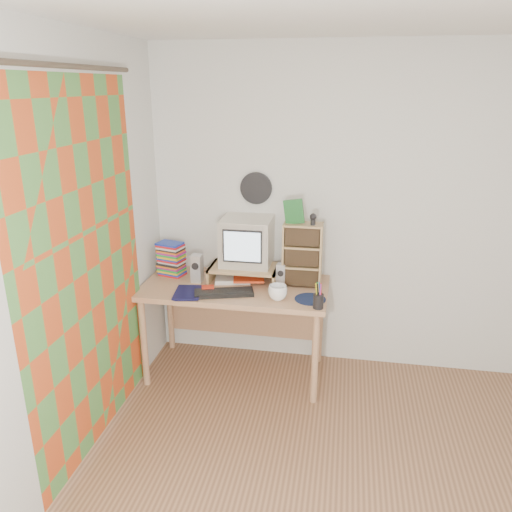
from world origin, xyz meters
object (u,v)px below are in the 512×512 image
at_px(crt_monitor, 246,242).
at_px(dvd_stack, 171,259).
at_px(mug, 278,292).
at_px(desk, 237,298).
at_px(keyboard, 224,293).
at_px(cd_rack, 302,255).
at_px(diary, 175,291).

xyz_separation_m(crt_monitor, dvd_stack, (-0.60, -0.02, -0.17)).
bearing_deg(mug, desk, 143.55).
xyz_separation_m(keyboard, mug, (0.39, -0.01, 0.04)).
bearing_deg(dvd_stack, desk, 8.02).
relative_size(dvd_stack, mug, 2.00).
relative_size(dvd_stack, cd_rack, 0.56).
relative_size(keyboard, cd_rack, 0.88).
distance_m(crt_monitor, keyboard, 0.45).
relative_size(cd_rack, mug, 3.59).
xyz_separation_m(mug, diary, (-0.75, -0.04, -0.03)).
xyz_separation_m(crt_monitor, diary, (-0.45, -0.39, -0.28)).
relative_size(keyboard, mug, 3.16).
distance_m(crt_monitor, dvd_stack, 0.62).
bearing_deg(desk, dvd_stack, 173.15).
height_order(mug, diary, mug).
distance_m(keyboard, dvd_stack, 0.61).
bearing_deg(desk, crt_monitor, 55.79).
relative_size(desk, dvd_stack, 5.20).
distance_m(dvd_stack, diary, 0.41).
distance_m(dvd_stack, mug, 0.96).
xyz_separation_m(desk, mug, (0.36, -0.26, 0.19)).
relative_size(desk, keyboard, 3.30).
height_order(crt_monitor, dvd_stack, crt_monitor).
height_order(crt_monitor, diary, crt_monitor).
height_order(desk, dvd_stack, dvd_stack).
relative_size(desk, crt_monitor, 3.70).
bearing_deg(dvd_stack, keyboard, -17.03).
distance_m(desk, diary, 0.52).
relative_size(keyboard, dvd_stack, 1.58).
xyz_separation_m(crt_monitor, mug, (0.30, -0.35, -0.25)).
height_order(desk, mug, mug).
distance_m(desk, crt_monitor, 0.45).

